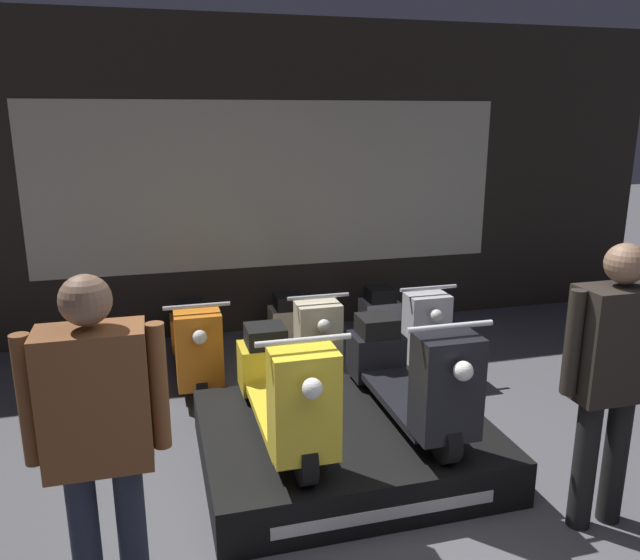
# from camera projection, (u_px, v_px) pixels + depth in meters

# --- Properties ---
(shop_wall_back) EXTENTS (8.82, 0.09, 3.20)m
(shop_wall_back) POSITION_uv_depth(u_px,v_px,m) (274.00, 181.00, 6.45)
(shop_wall_back) COLOR #28231E
(shop_wall_back) RESTS_ON ground_plane
(display_platform) EXTENTS (1.87, 1.54, 0.30)m
(display_platform) POSITION_uv_depth(u_px,v_px,m) (345.00, 443.00, 4.14)
(display_platform) COLOR black
(display_platform) RESTS_ON ground_plane
(scooter_display_left) EXTENTS (0.51, 1.55, 0.84)m
(scooter_display_left) POSITION_uv_depth(u_px,v_px,m) (284.00, 388.00, 3.87)
(scooter_display_left) COLOR black
(scooter_display_left) RESTS_ON display_platform
(scooter_display_right) EXTENTS (0.51, 1.55, 0.84)m
(scooter_display_right) POSITION_uv_depth(u_px,v_px,m) (409.00, 374.00, 4.09)
(scooter_display_right) COLOR black
(scooter_display_right) RESTS_ON display_platform
(scooter_backrow_0) EXTENTS (0.51, 1.55, 0.84)m
(scooter_backrow_0) POSITION_uv_depth(u_px,v_px,m) (195.00, 344.00, 5.45)
(scooter_backrow_0) COLOR black
(scooter_backrow_0) RESTS_ON ground_plane
(scooter_backrow_1) EXTENTS (0.51, 1.55, 0.84)m
(scooter_backrow_1) POSITION_uv_depth(u_px,v_px,m) (303.00, 334.00, 5.70)
(scooter_backrow_1) COLOR black
(scooter_backrow_1) RESTS_ON ground_plane
(scooter_backrow_2) EXTENTS (0.51, 1.55, 0.84)m
(scooter_backrow_2) POSITION_uv_depth(u_px,v_px,m) (402.00, 325.00, 5.94)
(scooter_backrow_2) COLOR black
(scooter_backrow_2) RESTS_ON ground_plane
(person_left_browsing) EXTENTS (0.61, 0.25, 1.64)m
(person_left_browsing) POSITION_uv_depth(u_px,v_px,m) (98.00, 426.00, 2.67)
(person_left_browsing) COLOR #232838
(person_left_browsing) RESTS_ON ground_plane
(person_right_browsing) EXTENTS (0.61, 0.25, 1.63)m
(person_right_browsing) POSITION_uv_depth(u_px,v_px,m) (612.00, 365.00, 3.33)
(person_right_browsing) COLOR black
(person_right_browsing) RESTS_ON ground_plane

